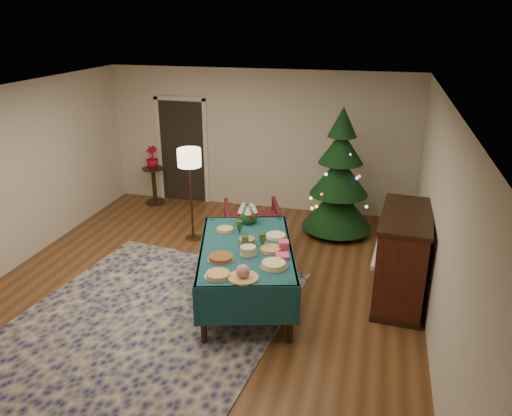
% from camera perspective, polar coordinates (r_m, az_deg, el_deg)
% --- Properties ---
extents(room_shell, '(7.00, 7.00, 7.00)m').
position_cam_1_polar(room_shell, '(6.51, -6.95, 0.65)').
color(room_shell, '#593319').
rests_on(room_shell, ground).
extents(doorway, '(1.08, 0.04, 2.16)m').
position_cam_1_polar(doorway, '(10.25, -8.41, 6.75)').
color(doorway, black).
rests_on(doorway, ground).
extents(rug, '(3.71, 4.57, 0.02)m').
position_cam_1_polar(rug, '(6.48, -13.24, -13.32)').
color(rug, '#121244').
rests_on(rug, ground).
extents(buffet_table, '(1.72, 2.32, 0.81)m').
position_cam_1_polar(buffet_table, '(6.57, -1.14, -5.70)').
color(buffet_table, black).
rests_on(buffet_table, ground).
extents(platter_0, '(0.32, 0.32, 0.05)m').
position_cam_1_polar(platter_0, '(5.80, -4.37, -7.62)').
color(platter_0, silver).
rests_on(platter_0, buffet_table).
extents(platter_1, '(0.36, 0.36, 0.17)m').
position_cam_1_polar(platter_1, '(5.73, -1.50, -7.47)').
color(platter_1, silver).
rests_on(platter_1, buffet_table).
extents(platter_2, '(0.33, 0.33, 0.07)m').
position_cam_1_polar(platter_2, '(5.99, 2.04, -6.50)').
color(platter_2, silver).
rests_on(platter_2, buffet_table).
extents(platter_3, '(0.35, 0.35, 0.06)m').
position_cam_1_polar(platter_3, '(6.18, -4.02, -5.69)').
color(platter_3, silver).
rests_on(platter_3, buffet_table).
extents(platter_4, '(0.23, 0.23, 0.11)m').
position_cam_1_polar(platter_4, '(6.27, -0.90, -4.91)').
color(platter_4, silver).
rests_on(platter_4, buffet_table).
extents(platter_5, '(0.30, 0.30, 0.05)m').
position_cam_1_polar(platter_5, '(6.38, 1.68, -4.75)').
color(platter_5, silver).
rests_on(platter_5, buffet_table).
extents(platter_6, '(0.25, 0.25, 0.08)m').
position_cam_1_polar(platter_6, '(6.57, -1.05, -3.80)').
color(platter_6, silver).
rests_on(platter_6, buffet_table).
extents(platter_7, '(0.30, 0.30, 0.05)m').
position_cam_1_polar(platter_7, '(6.76, 2.27, -3.22)').
color(platter_7, silver).
rests_on(platter_7, buffet_table).
extents(platter_8, '(0.27, 0.27, 0.05)m').
position_cam_1_polar(platter_8, '(6.96, -3.58, -2.48)').
color(platter_8, silver).
rests_on(platter_8, buffet_table).
extents(goblet_0, '(0.09, 0.09, 0.19)m').
position_cam_1_polar(goblet_0, '(6.85, -1.90, -2.16)').
color(goblet_0, '#2D471E').
rests_on(goblet_0, buffet_table).
extents(goblet_1, '(0.09, 0.09, 0.19)m').
position_cam_1_polar(goblet_1, '(6.46, 0.75, -3.65)').
color(goblet_1, '#2D471E').
rests_on(goblet_1, buffet_table).
extents(goblet_2, '(0.09, 0.09, 0.19)m').
position_cam_1_polar(goblet_2, '(6.39, -1.24, -3.95)').
color(goblet_2, '#2D471E').
rests_on(goblet_2, buffet_table).
extents(napkin_stack, '(0.20, 0.20, 0.04)m').
position_cam_1_polar(napkin_stack, '(6.22, 3.01, -5.50)').
color(napkin_stack, '#F54470').
rests_on(napkin_stack, buffet_table).
extents(gift_box, '(0.16, 0.16, 0.11)m').
position_cam_1_polar(gift_box, '(6.43, 3.18, -4.24)').
color(gift_box, '#E94063').
rests_on(gift_box, buffet_table).
extents(centerpiece, '(0.29, 0.29, 0.33)m').
position_cam_1_polar(centerpiece, '(7.18, -0.95, -0.64)').
color(centerpiece, '#1E4C1E').
rests_on(centerpiece, buffet_table).
extents(armchair, '(1.07, 1.04, 0.88)m').
position_cam_1_polar(armchair, '(8.08, -0.48, -1.95)').
color(armchair, '#460F14').
rests_on(armchair, ground).
extents(floor_lamp, '(0.39, 0.39, 1.60)m').
position_cam_1_polar(floor_lamp, '(8.23, -7.61, 5.08)').
color(floor_lamp, '#A57F3F').
rests_on(floor_lamp, ground).
extents(side_table, '(0.42, 0.42, 0.75)m').
position_cam_1_polar(side_table, '(10.35, -11.55, 2.47)').
color(side_table, black).
rests_on(side_table, ground).
extents(potted_plant, '(0.25, 0.44, 0.25)m').
position_cam_1_polar(potted_plant, '(10.20, -11.76, 5.18)').
color(potted_plant, '#A50B20').
rests_on(potted_plant, side_table).
extents(christmas_tree, '(1.34, 1.34, 2.23)m').
position_cam_1_polar(christmas_tree, '(8.66, 9.51, 3.35)').
color(christmas_tree, black).
rests_on(christmas_tree, ground).
extents(piano, '(0.78, 1.48, 1.24)m').
position_cam_1_polar(piano, '(6.92, 16.36, -5.50)').
color(piano, black).
rests_on(piano, ground).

